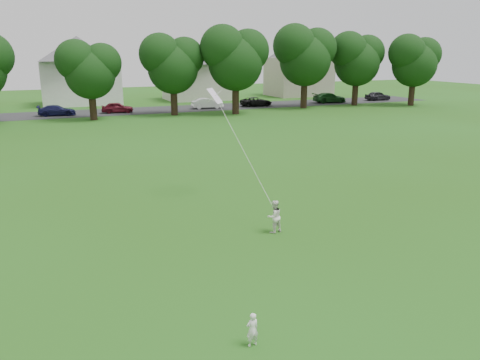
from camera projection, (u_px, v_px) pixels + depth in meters
name	position (u px, v px, depth m)	size (l,w,h in m)	color
ground	(226.00, 272.00, 14.45)	(160.00, 160.00, 0.00)	#265012
street	(90.00, 113.00, 51.81)	(90.00, 7.00, 0.01)	#2D2D30
toddler	(252.00, 330.00, 10.71)	(0.31, 0.20, 0.84)	white
older_boy	(274.00, 217.00, 17.45)	(0.61, 0.48, 1.26)	white
kite	(242.00, 147.00, 19.18)	(0.95, 3.16, 6.53)	white
tree_row	(134.00, 57.00, 46.59)	(79.27, 8.81, 9.99)	black
parked_cars	(141.00, 106.00, 52.79)	(71.02, 2.39, 1.29)	black
house_row	(80.00, 65.00, 59.43)	(76.79, 13.93, 10.39)	silver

